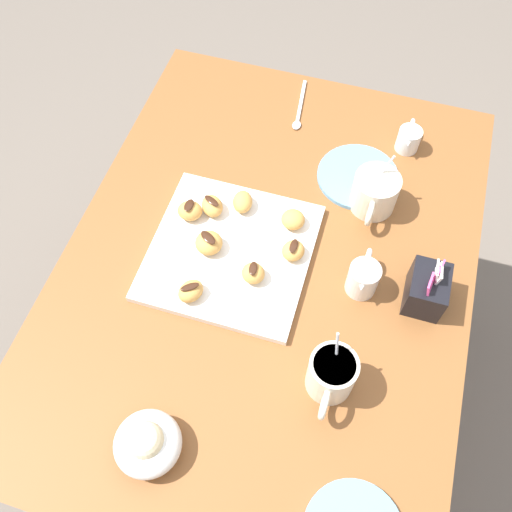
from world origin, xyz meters
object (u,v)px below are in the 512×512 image
Objects in this scene: pastry_plate_square at (230,253)px; beignet_2 at (253,273)px; coffee_mug_cream_left at (375,192)px; beignet_3 at (212,206)px; coffee_mug_cream_right at (331,375)px; chocolate_sauce_pitcher at (409,138)px; cream_pitcher_white at (363,277)px; beignet_0 at (209,243)px; sugar_caddy at (427,289)px; beignet_4 at (191,291)px; beignet_1 at (293,219)px; beignet_6 at (243,202)px; ice_cream_bowl at (147,443)px; beignet_7 at (190,211)px; beignet_5 at (293,251)px; dining_table at (266,293)px; saucer_sky_right at (358,177)px.

pastry_plate_square is 0.08m from beignet_2.
coffee_mug_cream_left is 2.47× the size of beignet_3.
chocolate_sauce_pitcher is (-0.59, 0.05, -0.02)m from coffee_mug_cream_right.
cream_pitcher_white is 0.31m from beignet_0.
beignet_4 is (0.13, -0.43, -0.01)m from sugar_caddy.
beignet_6 is at bearing -96.33° from beignet_1.
ice_cream_bowl is at bearing -1.61° from pastry_plate_square.
sugar_caddy is 2.06× the size of beignet_7.
coffee_mug_cream_right is 0.43m from beignet_3.
beignet_0 is 1.21× the size of beignet_2.
coffee_mug_cream_left is 0.18m from beignet_1.
beignet_5 is at bearing -93.25° from sugar_caddy.
cream_pitcher_white is at bearing -4.42° from chocolate_sauce_pitcher.
beignet_6 is (-0.11, -0.09, 0.16)m from dining_table.
chocolate_sauce_pitcher is at bearing 151.63° from beignet_2.
sugar_caddy is (-0.22, 0.13, -0.01)m from coffee_mug_cream_right.
cream_pitcher_white is at bearing -86.19° from sugar_caddy.
dining_table is at bearing -61.39° from beignet_5.
beignet_7 is (-0.05, -0.37, -0.01)m from cream_pitcher_white.
beignet_4 is 0.22m from beignet_5.
beignet_3 is at bearing -63.92° from beignet_6.
beignet_0 is 0.18m from beignet_1.
chocolate_sauce_pitcher is 1.68× the size of beignet_0.
coffee_mug_cream_right is 2.83× the size of beignet_6.
pastry_plate_square is 5.78× the size of beignet_0.
beignet_5 is (-0.23, -0.13, -0.02)m from coffee_mug_cream_right.
beignet_7 reaches higher than beignet_3.
sugar_caddy is at bearing 135.98° from ice_cream_bowl.
beignet_0 reaches higher than beignet_2.
pastry_plate_square is at bearing 61.13° from beignet_7.
coffee_mug_cream_right is 0.21m from cream_pitcher_white.
saucer_sky_right is at bearing 147.16° from beignet_4.
beignet_3 is (-0.08, -0.33, -0.01)m from cream_pitcher_white.
beignet_1 is at bearing -154.23° from coffee_mug_cream_right.
beignet_3 is at bearing -68.99° from coffee_mug_cream_left.
beignet_0 is (0.39, -0.34, 0.00)m from chocolate_sauce_pitcher.
beignet_1 is at bearing -54.25° from coffee_mug_cream_left.
beignet_1 is at bearing 164.02° from beignet_2.
beignet_1 is at bearing 164.78° from dining_table.
pastry_plate_square is at bearing -89.02° from cream_pitcher_white.
beignet_0 reaches higher than beignet_4.
chocolate_sauce_pitcher is 0.49m from beignet_2.
chocolate_sauce_pitcher is at bearing 158.65° from ice_cream_bowl.
beignet_2 reaches higher than beignet_5.
coffee_mug_cream_left is at bearing 180.00° from coffee_mug_cream_right.
beignet_0 is at bearing -124.40° from coffee_mug_cream_right.
saucer_sky_right is at bearing -174.90° from coffee_mug_cream_right.
sugar_caddy is 0.43m from beignet_0.
coffee_mug_cream_left is (-0.20, 0.25, 0.04)m from pastry_plate_square.
cream_pitcher_white is 1.14× the size of chocolate_sauce_pitcher.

